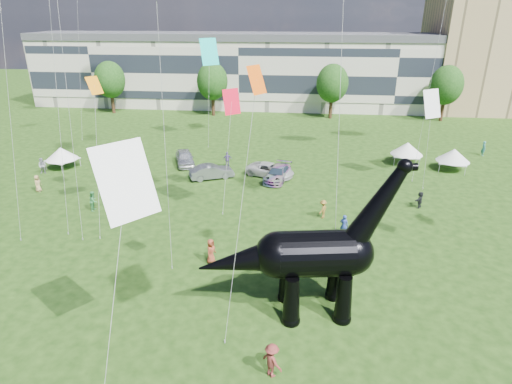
# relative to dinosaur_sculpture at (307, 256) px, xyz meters

# --- Properties ---
(ground) EXTENTS (220.00, 220.00, 0.00)m
(ground) POSITION_rel_dinosaur_sculpture_xyz_m (-3.90, -1.92, -3.73)
(ground) COLOR #16330C
(ground) RESTS_ON ground
(terrace_row) EXTENTS (78.00, 11.00, 12.00)m
(terrace_row) POSITION_rel_dinosaur_sculpture_xyz_m (-11.90, 60.08, 2.27)
(terrace_row) COLOR beige
(terrace_row) RESTS_ON ground
(tree_far_left) EXTENTS (5.20, 5.20, 9.44)m
(tree_far_left) POSITION_rel_dinosaur_sculpture_xyz_m (-33.90, 51.08, 2.57)
(tree_far_left) COLOR #382314
(tree_far_left) RESTS_ON ground
(tree_mid_left) EXTENTS (5.20, 5.20, 9.44)m
(tree_mid_left) POSITION_rel_dinosaur_sculpture_xyz_m (-15.90, 51.08, 2.57)
(tree_mid_left) COLOR #382314
(tree_mid_left) RESTS_ON ground
(tree_mid_right) EXTENTS (5.20, 5.20, 9.44)m
(tree_mid_right) POSITION_rel_dinosaur_sculpture_xyz_m (4.10, 51.08, 2.57)
(tree_mid_right) COLOR #382314
(tree_mid_right) RESTS_ON ground
(tree_far_right) EXTENTS (5.20, 5.20, 9.44)m
(tree_far_right) POSITION_rel_dinosaur_sculpture_xyz_m (22.10, 51.08, 2.57)
(tree_far_right) COLOR #382314
(tree_far_right) RESTS_ON ground
(dinosaur_sculpture) EXTENTS (12.13, 4.08, 9.87)m
(dinosaur_sculpture) POSITION_rel_dinosaur_sculpture_xyz_m (0.00, 0.00, 0.00)
(dinosaur_sculpture) COLOR black
(dinosaur_sculpture) RESTS_ON ground
(car_silver) EXTENTS (3.57, 5.30, 1.68)m
(car_silver) POSITION_rel_dinosaur_sculpture_xyz_m (-14.07, 25.19, -2.89)
(car_silver) COLOR silver
(car_silver) RESTS_ON ground
(car_grey) EXTENTS (4.98, 3.44, 1.55)m
(car_grey) POSITION_rel_dinosaur_sculpture_xyz_m (-10.03, 21.07, -2.95)
(car_grey) COLOR slate
(car_grey) RESTS_ON ground
(car_white) EXTENTS (5.78, 4.27, 1.46)m
(car_white) POSITION_rel_dinosaur_sculpture_xyz_m (-3.80, 22.38, -3.00)
(car_white) COLOR silver
(car_white) RESTS_ON ground
(car_dark) EXTENTS (3.19, 5.43, 1.48)m
(car_dark) POSITION_rel_dinosaur_sculpture_xyz_m (-2.93, 21.37, -2.99)
(car_dark) COLOR #595960
(car_dark) RESTS_ON ground
(gazebo_near) EXTENTS (4.18, 4.18, 2.56)m
(gazebo_near) POSITION_rel_dinosaur_sculpture_xyz_m (11.80, 28.50, -1.93)
(gazebo_near) COLOR white
(gazebo_near) RESTS_ON ground
(gazebo_far) EXTENTS (4.40, 4.40, 2.51)m
(gazebo_far) POSITION_rel_dinosaur_sculpture_xyz_m (16.47, 26.60, -1.96)
(gazebo_far) COLOR white
(gazebo_far) RESTS_ON ground
(gazebo_left) EXTENTS (4.52, 4.52, 2.46)m
(gazebo_left) POSITION_rel_dinosaur_sculpture_xyz_m (-27.67, 22.53, -2.00)
(gazebo_left) COLOR white
(gazebo_left) RESTS_ON ground
(visitors) EXTENTS (51.71, 38.91, 1.89)m
(visitors) POSITION_rel_dinosaur_sculpture_xyz_m (-6.46, 12.18, -2.84)
(visitors) COLOR brown
(visitors) RESTS_ON ground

